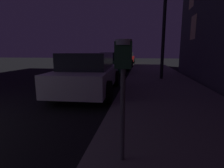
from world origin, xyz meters
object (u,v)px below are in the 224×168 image
(parking_meter, at_px, (123,72))
(car_red, at_px, (127,58))
(car_white, at_px, (89,73))
(car_black, at_px, (122,59))
(car_green, at_px, (114,63))

(parking_meter, xyz_separation_m, car_red, (-1.65, 21.64, -0.54))
(car_white, xyz_separation_m, car_red, (-0.00, 17.53, -0.01))
(car_white, bearing_deg, car_black, 90.01)
(car_white, distance_m, car_green, 5.88)
(car_green, relative_size, car_red, 1.02)
(car_green, height_order, car_red, same)
(car_white, bearing_deg, parking_meter, -68.06)
(parking_meter, relative_size, car_red, 0.35)
(parking_meter, xyz_separation_m, car_black, (-1.65, 15.68, -0.53))
(car_black, xyz_separation_m, car_red, (0.00, 5.95, -0.01))
(car_black, height_order, car_red, same)
(parking_meter, height_order, car_green, parking_meter)
(car_white, height_order, car_red, same)
(car_red, bearing_deg, car_white, -89.99)
(car_green, bearing_deg, car_white, -89.98)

